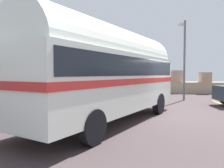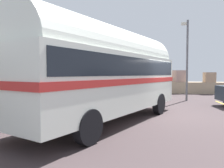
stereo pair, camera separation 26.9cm
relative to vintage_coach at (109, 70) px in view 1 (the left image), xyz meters
name	(u,v)px [view 1 (the left image)]	position (x,y,z in m)	size (l,w,h in m)	color
ground	(162,115)	(2.18, 1.84, -2.04)	(32.00, 26.00, 0.02)	#3D3234
breakwater	(149,86)	(1.96, 13.61, -1.36)	(31.36, 2.33, 2.48)	tan
vintage_coach	(109,70)	(0.00, 0.00, 0.00)	(5.58, 8.83, 3.70)	black
lamp_post	(184,55)	(4.18, 7.59, 1.16)	(0.44, 0.88, 5.62)	#5B5B60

